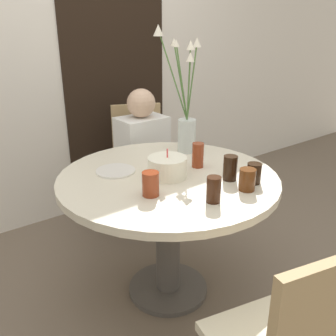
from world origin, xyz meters
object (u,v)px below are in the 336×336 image
at_px(drink_glass_3, 230,168).
at_px(drink_glass_5, 254,173).
at_px(person_woman, 143,165).
at_px(birthday_cake, 167,167).
at_px(drink_glass_1, 151,184).
at_px(drink_glass_2, 198,155).
at_px(drink_glass_0, 247,180).
at_px(side_plate, 116,171).
at_px(drink_glass_4, 214,189).
at_px(chair_near_front, 139,157).
at_px(flower_vase, 185,114).

distance_m(drink_glass_3, drink_glass_5, 0.12).
bearing_deg(person_woman, birthday_cake, -114.02).
relative_size(drink_glass_1, drink_glass_2, 0.84).
xyz_separation_m(birthday_cake, person_woman, (0.33, 0.75, -0.29)).
bearing_deg(drink_glass_1, drink_glass_2, 19.62).
distance_m(drink_glass_0, drink_glass_1, 0.46).
height_order(side_plate, drink_glass_4, drink_glass_4).
bearing_deg(chair_near_front, drink_glass_5, -71.48).
bearing_deg(drink_glass_1, drink_glass_3, -11.63).
relative_size(flower_vase, drink_glass_0, 6.93).
xyz_separation_m(flower_vase, drink_glass_2, (-0.11, -0.25, -0.16)).
bearing_deg(drink_glass_2, drink_glass_0, -92.37).
height_order(chair_near_front, birthday_cake, chair_near_front).
bearing_deg(drink_glass_4, person_woman, 72.59).
height_order(side_plate, drink_glass_0, drink_glass_0).
bearing_deg(person_woman, drink_glass_5, -92.27).
relative_size(drink_glass_0, drink_glass_1, 0.92).
relative_size(birthday_cake, person_woman, 0.19).
height_order(chair_near_front, drink_glass_4, chair_near_front).
bearing_deg(drink_glass_2, chair_near_front, 78.42).
bearing_deg(drink_glass_2, flower_vase, 65.91).
xyz_separation_m(chair_near_front, person_woman, (-0.06, -0.15, -0.00)).
bearing_deg(drink_glass_1, flower_vase, 37.14).
relative_size(drink_glass_2, drink_glass_4, 1.14).
bearing_deg(chair_near_front, drink_glass_0, -75.38).
bearing_deg(side_plate, chair_near_front, 49.52).
bearing_deg(drink_glass_4, chair_near_front, 71.85).
distance_m(side_plate, drink_glass_4, 0.60).
relative_size(drink_glass_4, person_woman, 0.11).
relative_size(drink_glass_0, drink_glass_2, 0.78).
relative_size(chair_near_front, flower_vase, 1.22).
bearing_deg(chair_near_front, drink_glass_2, -78.06).
distance_m(birthday_cake, side_plate, 0.29).
distance_m(side_plate, drink_glass_2, 0.45).
relative_size(birthday_cake, drink_glass_1, 1.76).
relative_size(drink_glass_3, drink_glass_4, 1.06).
distance_m(flower_vase, drink_glass_1, 0.68).
xyz_separation_m(drink_glass_4, drink_glass_5, (0.30, 0.03, -0.01)).
bearing_deg(side_plate, flower_vase, 5.16).
height_order(drink_glass_0, drink_glass_1, drink_glass_1).
relative_size(drink_glass_3, drink_glass_5, 1.24).
relative_size(drink_glass_0, drink_glass_3, 0.84).
bearing_deg(drink_glass_1, drink_glass_4, -50.10).
bearing_deg(drink_glass_2, person_woman, 80.97).
relative_size(side_plate, drink_glass_3, 1.66).
xyz_separation_m(chair_near_front, drink_glass_3, (-0.17, -1.12, 0.30)).
distance_m(drink_glass_1, person_woman, 1.07).
xyz_separation_m(birthday_cake, drink_glass_5, (0.29, -0.32, -0.00)).
bearing_deg(drink_glass_3, drink_glass_0, -100.66).
xyz_separation_m(side_plate, drink_glass_3, (0.41, -0.44, 0.06)).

